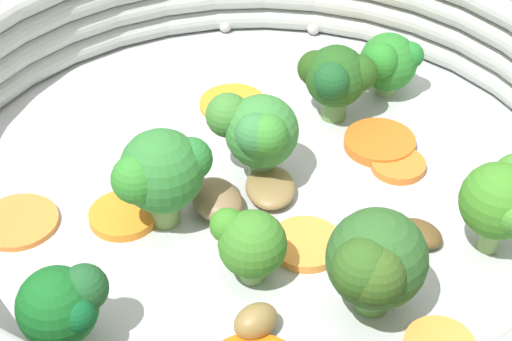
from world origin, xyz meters
The scene contains 24 objects.
ground_plane centered at (0.00, 0.00, 0.00)m, with size 4.00×4.00×0.00m, color gray.
skillet centered at (0.00, 0.00, 0.01)m, with size 0.35×0.35×0.01m, color #B2B5B7.
skillet_rim_wall centered at (0.00, 0.00, 0.04)m, with size 0.37×0.37×0.06m.
skillet_rivet_left centered at (0.00, 0.17, 0.01)m, with size 0.01×0.01×0.01m, color #B4B2B4.
skillet_rivet_right centered at (-0.06, 0.16, 0.01)m, with size 0.01×0.01×0.01m, color #B3B0B5.
carrot_slice_0 centered at (0.06, 0.05, 0.01)m, with size 0.04×0.04×0.01m, color orange.
carrot_slice_1 centered at (-0.06, -0.04, 0.01)m, with size 0.04×0.04×0.00m, color orange.
carrot_slice_2 centered at (-0.03, 0.07, 0.01)m, with size 0.04×0.04×0.00m, color orange.
carrot_slice_3 centered at (0.03, -0.04, 0.01)m, with size 0.04×0.04×0.00m, color #F9913A.
carrot_slice_5 centered at (0.02, 0.13, 0.01)m, with size 0.04×0.04×0.00m, color orange.
carrot_slice_7 centered at (0.07, 0.04, 0.01)m, with size 0.03×0.03×0.00m, color orange.
carrot_slice_8 centered at (-0.11, -0.05, 0.01)m, with size 0.04×0.04×0.00m, color orange.
broccoli_floret_0 centered at (-0.06, -0.12, 0.04)m, with size 0.04×0.04×0.04m.
broccoli_floret_1 centered at (-0.04, -0.03, 0.04)m, with size 0.05×0.05×0.05m.
broccoli_floret_2 centered at (0.06, 0.11, 0.03)m, with size 0.04×0.04×0.04m.
broccoli_floret_3 centered at (0.07, -0.07, 0.04)m, with size 0.05×0.05×0.05m.
broccoli_floret_4 centered at (0.03, 0.08, 0.04)m, with size 0.05×0.04×0.05m.
broccoli_floret_6 centered at (0.00, 0.01, 0.04)m, with size 0.05×0.04×0.05m.
broccoli_floret_7 centered at (0.12, -0.01, 0.04)m, with size 0.04×0.04×0.05m.
broccoli_floret_8 centered at (0.01, -0.06, 0.03)m, with size 0.04×0.03×0.04m.
mushroom_piece_0 centered at (0.09, -0.02, 0.02)m, with size 0.02×0.02×0.01m, color brown.
mushroom_piece_1 centered at (0.02, -0.09, 0.02)m, with size 0.02×0.02×0.01m, color olive.
mushroom_piece_2 centered at (0.01, 0.00, 0.02)m, with size 0.04×0.03×0.01m, color olive.
mushroom_piece_3 centered at (-0.02, -0.02, 0.02)m, with size 0.03×0.03×0.01m, color olive.
Camera 1 is at (0.08, -0.34, 0.31)m, focal length 60.00 mm.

